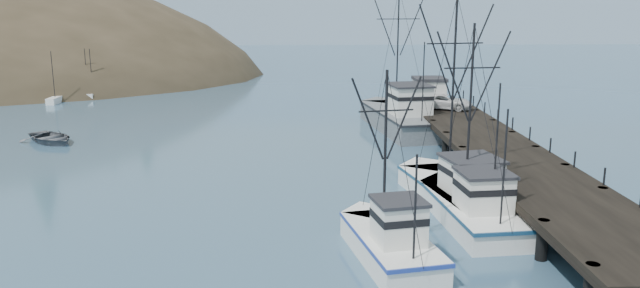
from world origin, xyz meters
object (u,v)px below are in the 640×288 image
object	(u,v)px
trawler_far	(457,190)
trawler_mid	(389,241)
pier	(499,151)
work_vessel	(401,116)
pickup_truck	(445,102)
motorboat	(51,142)
trawler_near	(471,207)
pier_shed	(429,92)

from	to	relation	value
trawler_far	trawler_mid	bearing A→B (deg)	-123.11
pier	work_vessel	distance (m)	16.69
pickup_truck	motorboat	xyz separation A→B (m)	(-35.32, -4.32, -2.70)
trawler_near	trawler_far	size ratio (longest dim) A/B	0.88
trawler_far	pier_shed	world-z (taller)	trawler_far
trawler_mid	pier_shed	bearing A→B (deg)	75.42
trawler_near	motorboat	distance (m)	37.46
motorboat	pier_shed	bearing A→B (deg)	-35.46
trawler_far	motorboat	world-z (taller)	trawler_far
trawler_mid	pickup_truck	xyz separation A→B (m)	(9.49, 29.99, 1.89)
pier	trawler_near	xyz separation A→B (m)	(-4.49, -9.63, -0.87)
work_vessel	pier	bearing A→B (deg)	-74.85
trawler_mid	motorboat	xyz separation A→B (m)	(-25.83, 25.67, -0.82)
pier	trawler_near	distance (m)	10.66
pier_shed	motorboat	world-z (taller)	pier_shed
pickup_truck	trawler_far	bearing A→B (deg)	-166.53
trawler_near	trawler_far	xyz separation A→B (m)	(-0.05, 3.19, 0.00)
trawler_far	motorboat	size ratio (longest dim) A/B	2.24
trawler_mid	trawler_far	size ratio (longest dim) A/B	0.73
work_vessel	pier_shed	bearing A→B (deg)	23.58
trawler_mid	trawler_far	world-z (taller)	trawler_far
pier	trawler_far	size ratio (longest dim) A/B	3.48
work_vessel	trawler_mid	bearing A→B (deg)	-100.04
pier_shed	pickup_truck	bearing A→B (deg)	-56.04
pier	pickup_truck	distance (m)	15.57
trawler_far	motorboat	distance (m)	35.74
pickup_truck	motorboat	bearing A→B (deg)	121.42
work_vessel	pickup_truck	size ratio (longest dim) A/B	3.22
pickup_truck	trawler_mid	bearing A→B (deg)	-173.11
trawler_near	trawler_far	world-z (taller)	trawler_far
trawler_far	work_vessel	world-z (taller)	work_vessel
trawler_mid	pier_shed	xyz separation A→B (m)	(8.27, 31.81, 2.60)
trawler_near	motorboat	size ratio (longest dim) A/B	1.98
pier	trawler_mid	bearing A→B (deg)	-124.06
trawler_near	pickup_truck	world-z (taller)	trawler_near
pier_shed	pickup_truck	world-z (taller)	pier_shed
pier	pickup_truck	bearing A→B (deg)	91.03
trawler_far	pier_shed	xyz separation A→B (m)	(3.04, 23.78, 2.60)
motorboat	pier	bearing A→B (deg)	-63.14
trawler_far	pickup_truck	size ratio (longest dim) A/B	2.49
trawler_far	work_vessel	distance (m)	22.54
trawler_mid	motorboat	world-z (taller)	trawler_mid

